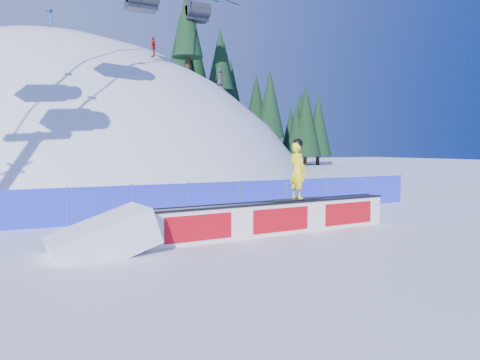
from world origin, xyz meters
name	(u,v)px	position (x,y,z in m)	size (l,w,h in m)	color
ground	(216,244)	(0.00, 0.00, 0.00)	(160.00, 160.00, 0.00)	white
snow_hill	(58,337)	(0.00, 42.00, -18.00)	(64.00, 64.00, 64.00)	white
treeline	(272,101)	(26.27, 41.18, 8.38)	(26.44, 12.60, 19.65)	#352215
safety_fence	(161,202)	(0.00, 4.50, 0.60)	(22.05, 0.05, 1.30)	#2335E1
rail_box	(276,218)	(2.07, 0.46, 0.46)	(7.76, 1.03, 0.93)	white
snow_ramp	(103,254)	(-2.76, 0.15, 0.00)	(2.25, 1.50, 0.84)	white
snowboarder	(297,170)	(2.81, 0.50, 1.80)	(1.70, 0.64, 1.76)	black
distant_skiers	(91,40)	(2.35, 31.33, 11.64)	(22.28, 8.68, 6.72)	black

